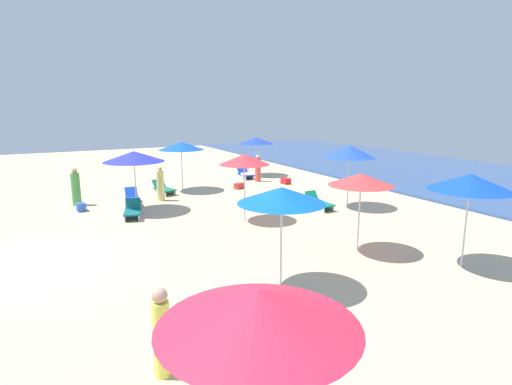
{
  "coord_description": "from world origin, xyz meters",
  "views": [
    {
      "loc": [
        12.35,
        0.43,
        4.39
      ],
      "look_at": [
        -1.26,
        7.58,
        1.12
      ],
      "focal_mm": 29.5,
      "sensor_mm": 36.0,
      "label": 1
    }
  ],
  "objects_px": {
    "umbrella_4": "(282,195)",
    "beachgoer_3": "(258,169)",
    "umbrella_7": "(470,182)",
    "umbrella_9": "(259,309)",
    "umbrella_0": "(361,180)",
    "cooler_box_0": "(81,207)",
    "beachgoer_0": "(160,185)",
    "lounge_chair_5_0": "(133,199)",
    "umbrella_3": "(350,151)",
    "beachgoer_1": "(161,333)",
    "cooler_box_2": "(239,186)",
    "cooler_box_1": "(286,181)",
    "umbrella_2": "(256,141)",
    "umbrella_6": "(244,159)",
    "lounge_chair_2_1": "(246,173)",
    "lounge_chair_5_1": "(133,211)",
    "lounge_chair_3_0": "(319,203)",
    "lounge_chair_2_0": "(245,174)",
    "beachgoer_2": "(76,188)",
    "umbrella_1": "(181,146)",
    "lounge_chair_1_0": "(164,189)",
    "umbrella_5": "(134,156)"
  },
  "relations": [
    {
      "from": "cooler_box_0",
      "to": "lounge_chair_5_0",
      "type": "bearing_deg",
      "value": -90.3
    },
    {
      "from": "umbrella_0",
      "to": "umbrella_6",
      "type": "xyz_separation_m",
      "value": [
        -4.67,
        -1.49,
        0.14
      ]
    },
    {
      "from": "umbrella_0",
      "to": "umbrella_9",
      "type": "height_order",
      "value": "umbrella_0"
    },
    {
      "from": "umbrella_3",
      "to": "beachgoer_1",
      "type": "relative_size",
      "value": 1.73
    },
    {
      "from": "beachgoer_1",
      "to": "umbrella_9",
      "type": "bearing_deg",
      "value": -37.72
    },
    {
      "from": "umbrella_2",
      "to": "umbrella_9",
      "type": "bearing_deg",
      "value": -27.66
    },
    {
      "from": "cooler_box_2",
      "to": "umbrella_1",
      "type": "bearing_deg",
      "value": 140.32
    },
    {
      "from": "cooler_box_2",
      "to": "cooler_box_1",
      "type": "bearing_deg",
      "value": -20.52
    },
    {
      "from": "lounge_chair_1_0",
      "to": "lounge_chair_5_0",
      "type": "xyz_separation_m",
      "value": [
        1.4,
        -1.78,
        -0.02
      ]
    },
    {
      "from": "umbrella_1",
      "to": "beachgoer_2",
      "type": "bearing_deg",
      "value": -79.76
    },
    {
      "from": "umbrella_3",
      "to": "lounge_chair_3_0",
      "type": "relative_size",
      "value": 1.87
    },
    {
      "from": "umbrella_7",
      "to": "umbrella_9",
      "type": "height_order",
      "value": "umbrella_7"
    },
    {
      "from": "umbrella_1",
      "to": "umbrella_4",
      "type": "xyz_separation_m",
      "value": [
        12.37,
        -1.57,
        0.01
      ]
    },
    {
      "from": "umbrella_1",
      "to": "beachgoer_1",
      "type": "height_order",
      "value": "umbrella_1"
    },
    {
      "from": "umbrella_0",
      "to": "cooler_box_0",
      "type": "xyz_separation_m",
      "value": [
        -9.14,
        -6.88,
        -2.05
      ]
    },
    {
      "from": "umbrella_3",
      "to": "umbrella_6",
      "type": "bearing_deg",
      "value": -91.88
    },
    {
      "from": "umbrella_4",
      "to": "umbrella_6",
      "type": "height_order",
      "value": "umbrella_6"
    },
    {
      "from": "lounge_chair_2_1",
      "to": "cooler_box_2",
      "type": "xyz_separation_m",
      "value": [
        2.78,
        -1.77,
        -0.15
      ]
    },
    {
      "from": "umbrella_2",
      "to": "beachgoer_0",
      "type": "bearing_deg",
      "value": -60.07
    },
    {
      "from": "beachgoer_1",
      "to": "lounge_chair_5_1",
      "type": "bearing_deg",
      "value": 119.22
    },
    {
      "from": "lounge_chair_3_0",
      "to": "lounge_chair_2_0",
      "type": "bearing_deg",
      "value": 83.73
    },
    {
      "from": "beachgoer_3",
      "to": "cooler_box_0",
      "type": "distance_m",
      "value": 10.05
    },
    {
      "from": "cooler_box_1",
      "to": "umbrella_2",
      "type": "bearing_deg",
      "value": -1.52
    },
    {
      "from": "umbrella_2",
      "to": "beachgoer_1",
      "type": "bearing_deg",
      "value": -32.19
    },
    {
      "from": "lounge_chair_2_0",
      "to": "beachgoer_2",
      "type": "xyz_separation_m",
      "value": [
        2.61,
        -9.52,
        0.5
      ]
    },
    {
      "from": "lounge_chair_3_0",
      "to": "lounge_chair_5_0",
      "type": "height_order",
      "value": "same"
    },
    {
      "from": "lounge_chair_2_1",
      "to": "cooler_box_2",
      "type": "relative_size",
      "value": 3.18
    },
    {
      "from": "umbrella_1",
      "to": "umbrella_7",
      "type": "relative_size",
      "value": 0.97
    },
    {
      "from": "umbrella_4",
      "to": "beachgoer_3",
      "type": "xyz_separation_m",
      "value": [
        -12.86,
        6.2,
        -1.59
      ]
    },
    {
      "from": "umbrella_4",
      "to": "beachgoer_0",
      "type": "xyz_separation_m",
      "value": [
        -10.62,
        -0.04,
        -1.57
      ]
    },
    {
      "from": "umbrella_6",
      "to": "beachgoer_0",
      "type": "height_order",
      "value": "umbrella_6"
    },
    {
      "from": "lounge_chair_5_0",
      "to": "cooler_box_2",
      "type": "xyz_separation_m",
      "value": [
        -0.9,
        5.64,
        -0.1
      ]
    },
    {
      "from": "lounge_chair_2_1",
      "to": "cooler_box_1",
      "type": "bearing_deg",
      "value": -53.88
    },
    {
      "from": "lounge_chair_2_0",
      "to": "umbrella_5",
      "type": "bearing_deg",
      "value": -147.92
    },
    {
      "from": "lounge_chair_2_0",
      "to": "umbrella_5",
      "type": "height_order",
      "value": "umbrella_5"
    },
    {
      "from": "lounge_chair_2_0",
      "to": "umbrella_7",
      "type": "distance_m",
      "value": 15.35
    },
    {
      "from": "beachgoer_2",
      "to": "umbrella_4",
      "type": "bearing_deg",
      "value": 42.4
    },
    {
      "from": "umbrella_4",
      "to": "lounge_chair_5_0",
      "type": "distance_m",
      "value": 10.8
    },
    {
      "from": "umbrella_9",
      "to": "beachgoer_2",
      "type": "relative_size",
      "value": 1.45
    },
    {
      "from": "umbrella_4",
      "to": "umbrella_9",
      "type": "height_order",
      "value": "umbrella_4"
    },
    {
      "from": "cooler_box_0",
      "to": "cooler_box_1",
      "type": "relative_size",
      "value": 0.97
    },
    {
      "from": "lounge_chair_5_0",
      "to": "cooler_box_2",
      "type": "relative_size",
      "value": 2.82
    },
    {
      "from": "beachgoer_3",
      "to": "cooler_box_2",
      "type": "distance_m",
      "value": 2.44
    },
    {
      "from": "umbrella_3",
      "to": "lounge_chair_5_1",
      "type": "height_order",
      "value": "umbrella_3"
    },
    {
      "from": "beachgoer_0",
      "to": "lounge_chair_1_0",
      "type": "bearing_deg",
      "value": 19.3
    },
    {
      "from": "beachgoer_0",
      "to": "umbrella_2",
      "type": "bearing_deg",
      "value": -20.14
    },
    {
      "from": "umbrella_1",
      "to": "lounge_chair_1_0",
      "type": "xyz_separation_m",
      "value": [
        0.45,
        -1.12,
        -2.02
      ]
    },
    {
      "from": "cooler_box_1",
      "to": "cooler_box_2",
      "type": "distance_m",
      "value": 2.89
    },
    {
      "from": "beachgoer_3",
      "to": "umbrella_7",
      "type": "bearing_deg",
      "value": 163.71
    },
    {
      "from": "lounge_chair_2_0",
      "to": "lounge_chair_2_1",
      "type": "height_order",
      "value": "lounge_chair_2_1"
    }
  ]
}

